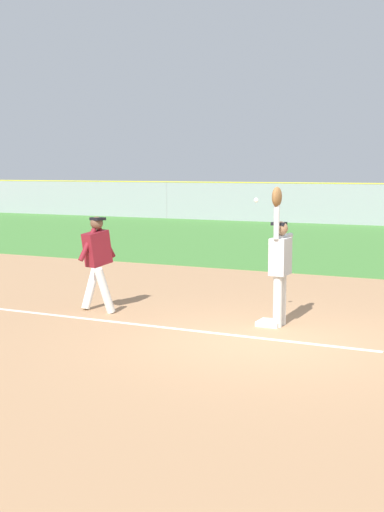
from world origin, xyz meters
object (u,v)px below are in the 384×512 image
at_px(parked_car_silver, 291,204).
at_px(fielder, 280,258).
at_px(first_base, 270,323).
at_px(baseball, 256,200).
at_px(parked_car_white, 379,207).
at_px(runner, 97,257).

bearing_deg(parked_car_silver, fielder, -78.23).
bearing_deg(first_base, baseball, 172.31).
xyz_separation_m(parked_car_silver, parked_car_white, (4.84, -0.75, 0.00)).
xyz_separation_m(fielder, baseball, (-0.43, 0.02, 0.93)).
bearing_deg(runner, parked_car_silver, 116.27).
bearing_deg(fielder, runner, 4.99).
relative_size(first_base, parked_car_white, 0.08).
bearing_deg(runner, parked_car_white, 105.75).
bearing_deg(runner, baseball, 22.40).
distance_m(fielder, runner, 3.34).
height_order(baseball, parked_car_white, baseball).
bearing_deg(parked_car_silver, first_base, -78.54).
distance_m(parked_car_silver, parked_car_white, 4.89).
height_order(runner, parked_car_silver, runner).
bearing_deg(fielder, baseball, -2.65).
height_order(first_base, fielder, fielder).
xyz_separation_m(fielder, parked_car_silver, (-8.12, 25.73, -0.45)).
bearing_deg(fielder, first_base, 7.78).
bearing_deg(runner, first_base, 21.15).
bearing_deg(parked_car_white, parked_car_silver, 175.39).
bearing_deg(parked_car_silver, baseball, -79.09).
bearing_deg(baseball, fielder, -2.18).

